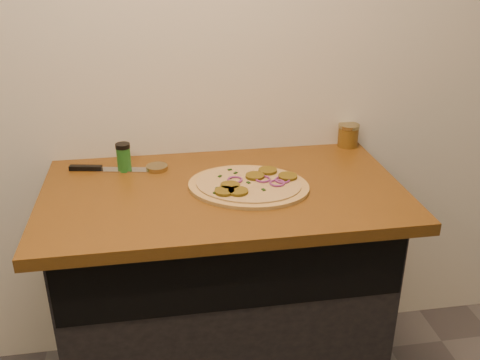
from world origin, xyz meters
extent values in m
cube|color=silver|center=(0.00, 1.75, 1.35)|extent=(4.00, 0.02, 2.70)
cube|color=black|center=(0.00, 1.45, 0.43)|extent=(1.10, 0.60, 0.86)
cube|color=brown|center=(0.00, 1.42, 0.88)|extent=(1.20, 0.70, 0.04)
cylinder|color=tan|center=(0.08, 1.40, 0.91)|extent=(0.51, 0.51, 0.01)
cylinder|color=beige|center=(0.08, 1.40, 0.92)|extent=(0.44, 0.44, 0.01)
cylinder|color=brown|center=(0.02, 1.38, 0.92)|extent=(0.06, 0.06, 0.01)
cylinder|color=brown|center=(0.00, 1.34, 0.92)|extent=(0.06, 0.06, 0.01)
cylinder|color=brown|center=(0.04, 1.34, 0.92)|extent=(0.06, 0.06, 0.01)
cylinder|color=brown|center=(0.11, 1.44, 0.92)|extent=(0.06, 0.06, 0.01)
cylinder|color=brown|center=(0.17, 1.48, 0.92)|extent=(0.06, 0.06, 0.01)
cylinder|color=brown|center=(0.22, 1.42, 0.92)|extent=(0.06, 0.06, 0.01)
torus|color=#762C73|center=(0.20, 1.40, 0.92)|extent=(0.05, 0.05, 0.01)
torus|color=#762C73|center=(0.18, 1.38, 0.92)|extent=(0.05, 0.05, 0.01)
torus|color=#762C73|center=(0.14, 1.42, 0.92)|extent=(0.05, 0.05, 0.01)
torus|color=#762C73|center=(0.04, 1.43, 0.92)|extent=(0.05, 0.05, 0.01)
cube|color=black|center=(0.05, 1.49, 0.92)|extent=(0.02, 0.02, 0.00)
cube|color=black|center=(0.08, 1.40, 0.92)|extent=(0.02, 0.02, 0.00)
cube|color=black|center=(0.22, 1.43, 0.92)|extent=(0.02, 0.02, 0.00)
cube|color=black|center=(0.10, 1.44, 0.92)|extent=(0.01, 0.02, 0.00)
cube|color=black|center=(0.03, 1.45, 0.92)|extent=(0.02, 0.02, 0.00)
cube|color=black|center=(0.00, 1.47, 0.92)|extent=(0.02, 0.02, 0.00)
cube|color=black|center=(0.06, 1.35, 0.92)|extent=(0.02, 0.01, 0.00)
cube|color=black|center=(0.12, 1.34, 0.92)|extent=(0.01, 0.02, 0.00)
cube|color=black|center=(0.17, 1.46, 0.92)|extent=(0.02, 0.01, 0.00)
cube|color=black|center=(-0.02, 1.38, 0.92)|extent=(0.02, 0.02, 0.00)
cube|color=black|center=(0.04, 1.52, 0.92)|extent=(0.02, 0.01, 0.00)
cube|color=black|center=(-0.03, 1.34, 0.92)|extent=(0.02, 0.02, 0.00)
cube|color=#B7BAC1|center=(-0.32, 1.61, 0.90)|extent=(0.22, 0.08, 0.00)
cube|color=black|center=(-0.47, 1.64, 0.91)|extent=(0.12, 0.04, 0.02)
cylinder|color=#9B8A5A|center=(-0.21, 1.60, 0.91)|extent=(0.10, 0.10, 0.02)
cylinder|color=#A32610|center=(0.54, 1.72, 0.94)|extent=(0.08, 0.08, 0.08)
cylinder|color=#9B8A5A|center=(0.54, 1.72, 0.98)|extent=(0.08, 0.08, 0.01)
cylinder|color=#206722|center=(-0.33, 1.62, 0.94)|extent=(0.05, 0.05, 0.09)
cylinder|color=black|center=(-0.33, 1.62, 0.99)|extent=(0.05, 0.05, 0.02)
cylinder|color=white|center=(0.12, 1.36, 0.90)|extent=(0.17, 0.17, 0.00)
camera|label=1|loc=(-0.20, -0.18, 1.67)|focal=40.00mm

